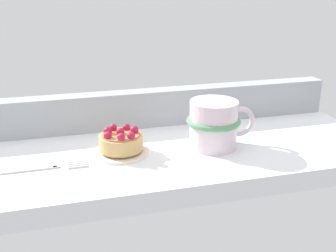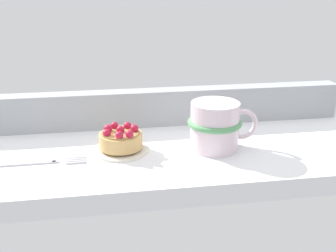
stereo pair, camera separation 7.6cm
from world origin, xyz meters
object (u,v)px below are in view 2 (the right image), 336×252
(dessert_plate, at_px, (121,150))
(dessert_fork, at_px, (40,162))
(raspberry_tart, at_px, (121,139))
(coffee_mug, at_px, (216,125))

(dessert_plate, bearing_deg, dessert_fork, -168.90)
(dessert_plate, distance_m, raspberry_tart, 0.02)
(dessert_fork, bearing_deg, dessert_plate, 11.10)
(dessert_fork, bearing_deg, raspberry_tart, 11.16)
(raspberry_tart, height_order, coffee_mug, coffee_mug)
(raspberry_tart, distance_m, coffee_mug, 0.17)
(dessert_plate, relative_size, raspberry_tart, 1.30)
(raspberry_tart, bearing_deg, dessert_plate, -61.79)
(raspberry_tart, height_order, dessert_fork, raspberry_tart)
(coffee_mug, xyz_separation_m, dessert_fork, (-0.31, -0.02, -0.04))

